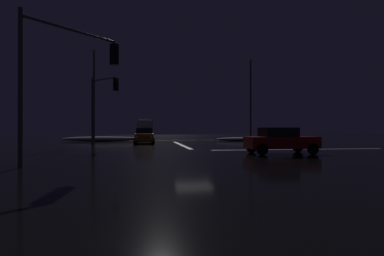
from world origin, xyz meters
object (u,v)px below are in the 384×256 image
sedan_black (144,134)px  traffic_signal_nw (102,98)px  sedan_red_crossing (280,140)px  traffic_signal_sw (67,65)px  streetlamp_right_near (251,94)px  sedan_green (144,134)px  streetlamp_left_near (94,89)px  sedan_orange (144,136)px  box_truck (145,128)px

sedan_black → traffic_signal_nw: traffic_signal_nw is taller
sedan_red_crossing → traffic_signal_sw: bearing=-163.4°
sedan_black → traffic_signal_sw: bearing=-97.7°
streetlamp_right_near → sedan_green: bearing=141.7°
sedan_red_crossing → traffic_signal_sw: (-11.47, -3.41, 3.49)m
streetlamp_left_near → traffic_signal_sw: bearing=-84.0°
streetlamp_left_near → sedan_black: bearing=37.8°
sedan_green → streetlamp_right_near: bearing=-38.3°
sedan_black → streetlamp_right_near: (12.19, -4.16, 4.72)m
sedan_orange → traffic_signal_nw: 6.17m
streetlamp_left_near → traffic_signal_nw: bearing=-74.7°
box_truck → streetlamp_left_near: bearing=-107.1°
traffic_signal_nw → sedan_green: bearing=77.1°
sedan_green → streetlamp_left_near: 12.09m
traffic_signal_nw → streetlamp_left_near: bearing=105.3°
streetlamp_right_near → streetlamp_left_near: bearing=-180.0°
traffic_signal_sw → streetlamp_right_near: size_ratio=0.64×
sedan_black → box_truck: box_truck is taller
sedan_orange → traffic_signal_nw: size_ratio=0.70×
sedan_red_crossing → streetlamp_right_near: 17.66m
sedan_black → traffic_signal_sw: 24.59m
sedan_black → streetlamp_left_near: bearing=-142.2°
sedan_orange → streetlamp_left_near: streetlamp_left_near is taller
box_truck → sedan_red_crossing: box_truck is taller
sedan_black → sedan_green: bearing=90.4°
traffic_signal_nw → box_truck: bearing=81.1°
sedan_red_crossing → sedan_black: bearing=111.6°
sedan_red_crossing → streetlamp_left_near: streetlamp_left_near is taller
sedan_black → traffic_signal_nw: size_ratio=0.70×
sedan_orange → streetlamp_right_near: (12.19, 2.56, 4.72)m
streetlamp_right_near → traffic_signal_nw: bearing=-158.7°
sedan_orange → sedan_green: size_ratio=1.00×
sedan_orange → sedan_black: same height
box_truck → traffic_signal_sw: (-3.32, -37.55, 2.59)m
box_truck → streetlamp_left_near: size_ratio=0.82×
sedan_black → streetlamp_right_near: streetlamp_right_near is taller
sedan_green → box_truck: (0.09, 7.92, 0.91)m
sedan_black → box_truck: size_ratio=0.52×
sedan_orange → box_truck: 20.18m
sedan_black → streetlamp_right_near: 13.72m
traffic_signal_nw → streetlamp_right_near: 17.07m
sedan_orange → sedan_green: same height
box_truck → streetlamp_left_near: (-5.40, -17.59, 4.05)m
traffic_signal_sw → sedan_black: bearing=82.3°
box_truck → streetlamp_right_near: size_ratio=0.86×
traffic_signal_sw → streetlamp_right_near: bearing=52.2°
traffic_signal_sw → streetlamp_left_near: 20.12m
traffic_signal_nw → traffic_signal_sw: bearing=-88.4°
sedan_green → sedan_orange: bearing=-89.8°
traffic_signal_sw → traffic_signal_nw: bearing=91.6°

